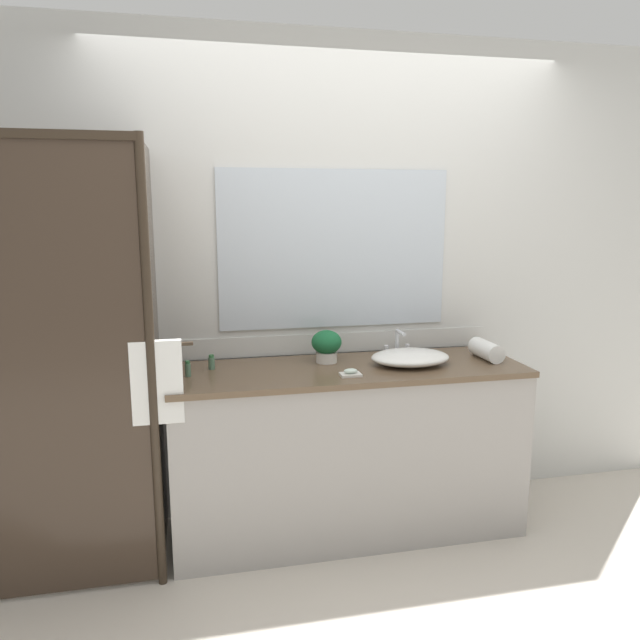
# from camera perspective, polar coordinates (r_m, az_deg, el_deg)

# --- Properties ---
(ground_plane) EXTENTS (8.00, 8.00, 0.00)m
(ground_plane) POSITION_cam_1_polar(r_m,az_deg,el_deg) (3.41, 2.61, -19.24)
(ground_plane) COLOR beige
(wall_back_with_mirror) EXTENTS (4.40, 0.06, 2.60)m
(wall_back_with_mirror) POSITION_cam_1_polar(r_m,az_deg,el_deg) (3.31, 1.27, 3.80)
(wall_back_with_mirror) COLOR silver
(wall_back_with_mirror) RESTS_ON ground_plane
(vanity_cabinet) EXTENTS (1.80, 0.58, 0.90)m
(vanity_cabinet) POSITION_cam_1_polar(r_m,az_deg,el_deg) (3.22, 2.63, -12.19)
(vanity_cabinet) COLOR #9E9993
(vanity_cabinet) RESTS_ON ground_plane
(shower_enclosure) EXTENTS (1.20, 0.59, 2.00)m
(shower_enclosure) POSITION_cam_1_polar(r_m,az_deg,el_deg) (2.79, -22.30, -4.16)
(shower_enclosure) COLOR #2D2319
(shower_enclosure) RESTS_ON ground_plane
(sink_basin) EXTENTS (0.41, 0.30, 0.08)m
(sink_basin) POSITION_cam_1_polar(r_m,az_deg,el_deg) (3.13, 8.58, -3.53)
(sink_basin) COLOR white
(sink_basin) RESTS_ON vanity_cabinet
(faucet) EXTENTS (0.17, 0.13, 0.15)m
(faucet) POSITION_cam_1_polar(r_m,az_deg,el_deg) (3.31, 7.38, -2.56)
(faucet) COLOR silver
(faucet) RESTS_ON vanity_cabinet
(potted_plant) EXTENTS (0.16, 0.16, 0.17)m
(potted_plant) POSITION_cam_1_polar(r_m,az_deg,el_deg) (3.13, 0.63, -2.36)
(potted_plant) COLOR beige
(potted_plant) RESTS_ON vanity_cabinet
(soap_dish) EXTENTS (0.10, 0.07, 0.04)m
(soap_dish) POSITION_cam_1_polar(r_m,az_deg,el_deg) (2.90, 2.93, -5.06)
(soap_dish) COLOR silver
(soap_dish) RESTS_ON vanity_cabinet
(amenity_bottle_body_wash) EXTENTS (0.03, 0.03, 0.08)m
(amenity_bottle_body_wash) POSITION_cam_1_polar(r_m,az_deg,el_deg) (2.95, -12.47, -4.61)
(amenity_bottle_body_wash) COLOR #4C7056
(amenity_bottle_body_wash) RESTS_ON vanity_cabinet
(amenity_bottle_conditioner) EXTENTS (0.03, 0.03, 0.07)m
(amenity_bottle_conditioner) POSITION_cam_1_polar(r_m,az_deg,el_deg) (3.06, -10.29, -4.00)
(amenity_bottle_conditioner) COLOR #4C7056
(amenity_bottle_conditioner) RESTS_ON vanity_cabinet
(rolled_towel_near_edge) EXTENTS (0.10, 0.23, 0.10)m
(rolled_towel_near_edge) POSITION_cam_1_polar(r_m,az_deg,el_deg) (3.32, 15.56, -2.79)
(rolled_towel_near_edge) COLOR white
(rolled_towel_near_edge) RESTS_ON vanity_cabinet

